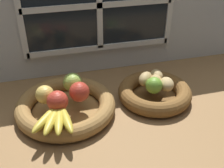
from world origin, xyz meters
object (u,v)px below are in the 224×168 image
(apple_green_back, at_px, (73,82))
(lime_near, at_px, (154,85))
(fruit_bowl_right, at_px, (155,93))
(fruit_bowl_left, at_px, (66,107))
(potato_oblong, at_px, (145,79))
(potato_back, at_px, (157,76))
(banana_bunch_front, at_px, (56,118))
(potato_small, at_px, (167,84))
(chili_pepper, at_px, (160,83))
(apple_red_front, at_px, (58,101))
(potato_large, at_px, (156,81))
(apple_golden_left, at_px, (45,95))
(apple_red_right, at_px, (79,92))

(apple_green_back, distance_m, lime_near, 0.31)
(fruit_bowl_right, bearing_deg, fruit_bowl_left, 180.00)
(fruit_bowl_right, relative_size, potato_oblong, 3.77)
(potato_back, bearing_deg, banana_bunch_front, -159.19)
(potato_small, distance_m, lime_near, 0.06)
(chili_pepper, bearing_deg, apple_green_back, -155.58)
(lime_near, bearing_deg, apple_green_back, 162.40)
(apple_red_front, bearing_deg, lime_near, 2.53)
(potato_large, bearing_deg, banana_bunch_front, -163.66)
(fruit_bowl_left, xyz_separation_m, chili_pepper, (0.37, -0.00, 0.04))
(apple_red_front, bearing_deg, potato_oblong, 12.74)
(potato_back, height_order, potato_small, potato_small)
(apple_red_front, height_order, potato_oblong, apple_red_front)
(fruit_bowl_left, distance_m, apple_golden_left, 0.09)
(potato_back, xyz_separation_m, potato_large, (-0.02, -0.04, 0.00))
(fruit_bowl_left, height_order, apple_red_front, apple_red_front)
(fruit_bowl_right, bearing_deg, lime_near, -123.69)
(lime_near, bearing_deg, potato_back, 61.02)
(apple_green_back, bearing_deg, potato_small, -13.97)
(fruit_bowl_right, xyz_separation_m, potato_small, (0.03, -0.03, 0.06))
(banana_bunch_front, xyz_separation_m, potato_oblong, (0.36, 0.14, 0.01))
(chili_pepper, bearing_deg, apple_golden_left, -146.36)
(apple_golden_left, distance_m, apple_red_front, 0.07)
(lime_near, bearing_deg, apple_red_right, 175.60)
(apple_green_back, bearing_deg, potato_oblong, -5.97)
(apple_green_back, bearing_deg, apple_red_right, -78.50)
(apple_golden_left, distance_m, chili_pepper, 0.44)
(apple_red_right, height_order, apple_red_front, same)
(fruit_bowl_right, height_order, potato_small, potato_small)
(fruit_bowl_right, relative_size, potato_back, 4.47)
(apple_red_front, relative_size, banana_bunch_front, 0.43)
(fruit_bowl_right, distance_m, banana_bunch_front, 0.41)
(fruit_bowl_left, bearing_deg, banana_bunch_front, -109.87)
(apple_red_front, relative_size, potato_small, 1.04)
(banana_bunch_front, bearing_deg, potato_oblong, 21.49)
(apple_golden_left, relative_size, potato_oblong, 0.86)
(fruit_bowl_left, relative_size, potato_oblong, 4.78)
(banana_bunch_front, bearing_deg, potato_small, 11.39)
(apple_green_back, relative_size, lime_near, 1.13)
(fruit_bowl_left, relative_size, apple_golden_left, 5.58)
(fruit_bowl_right, height_order, potato_back, potato_back)
(banana_bunch_front, height_order, potato_small, potato_small)
(potato_oblong, bearing_deg, banana_bunch_front, -158.51)
(potato_back, relative_size, chili_pepper, 0.59)
(fruit_bowl_left, relative_size, banana_bunch_front, 2.18)
(potato_back, bearing_deg, chili_pepper, -90.20)
(banana_bunch_front, distance_m, potato_oblong, 0.39)
(potato_small, bearing_deg, banana_bunch_front, -168.61)
(apple_red_front, distance_m, banana_bunch_front, 0.07)
(lime_near, height_order, chili_pepper, lime_near)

